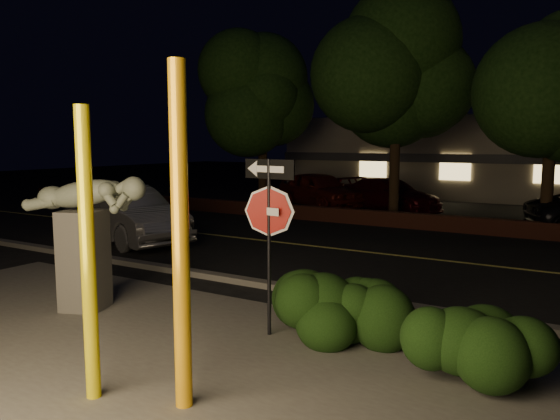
% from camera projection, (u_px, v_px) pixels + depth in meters
% --- Properties ---
extents(ground, '(90.00, 90.00, 0.00)m').
position_uv_depth(ground, '(438.00, 238.00, 15.72)').
color(ground, black).
rests_on(ground, ground).
extents(patio, '(14.00, 6.00, 0.02)m').
position_uv_depth(patio, '(183.00, 378.00, 6.39)').
color(patio, '#4C4944').
rests_on(patio, ground).
extents(road, '(80.00, 8.00, 0.01)m').
position_uv_depth(road, '(405.00, 257.00, 13.17)').
color(road, black).
rests_on(road, ground).
extents(lane_marking, '(80.00, 0.12, 0.00)m').
position_uv_depth(lane_marking, '(405.00, 256.00, 13.17)').
color(lane_marking, '#C8BD50').
rests_on(lane_marking, road).
extents(curb, '(80.00, 0.25, 0.12)m').
position_uv_depth(curb, '(330.00, 295.00, 9.69)').
color(curb, '#4C4944').
rests_on(curb, ground).
extents(brick_wall, '(40.00, 0.35, 0.50)m').
position_uv_depth(brick_wall, '(450.00, 224.00, 16.79)').
color(brick_wall, '#4F2319').
rests_on(brick_wall, ground).
extents(parking_lot, '(40.00, 12.00, 0.01)m').
position_uv_depth(parking_lot, '(486.00, 212.00, 21.65)').
color(parking_lot, black).
rests_on(parking_lot, ground).
extents(building, '(22.00, 10.20, 4.00)m').
position_uv_depth(building, '(519.00, 156.00, 28.18)').
color(building, '#73675C').
rests_on(building, ground).
extents(tree_far_a, '(4.60, 4.60, 7.43)m').
position_uv_depth(tree_far_a, '(262.00, 77.00, 21.72)').
color(tree_far_a, black).
rests_on(tree_far_a, ground).
extents(tree_far_b, '(5.20, 5.20, 8.41)m').
position_uv_depth(tree_far_b, '(398.00, 46.00, 18.96)').
color(tree_far_b, black).
rests_on(tree_far_b, ground).
extents(tree_far_c, '(4.80, 4.80, 7.84)m').
position_uv_depth(tree_far_c, '(556.00, 43.00, 16.10)').
color(tree_far_c, black).
rests_on(tree_far_c, ground).
extents(yellow_pole_left, '(0.16, 0.16, 3.14)m').
position_uv_depth(yellow_pole_left, '(88.00, 256.00, 5.72)').
color(yellow_pole_left, yellow).
rests_on(yellow_pole_left, ground).
extents(yellow_pole_right, '(0.18, 0.18, 3.57)m').
position_uv_depth(yellow_pole_right, '(181.00, 239.00, 5.50)').
color(yellow_pole_right, '#FCAE14').
rests_on(yellow_pole_right, ground).
extents(signpost, '(0.85, 0.14, 2.52)m').
position_uv_depth(signpost, '(269.00, 212.00, 7.59)').
color(signpost, black).
rests_on(signpost, ground).
extents(sculpture, '(2.03, 1.24, 2.22)m').
position_uv_depth(sculpture, '(85.00, 228.00, 8.86)').
color(sculpture, '#4C4944').
rests_on(sculpture, ground).
extents(hedge_center, '(2.24, 1.25, 1.11)m').
position_uv_depth(hedge_center, '(327.00, 302.00, 7.58)').
color(hedge_center, black).
rests_on(hedge_center, ground).
extents(hedge_right, '(2.01, 1.35, 1.21)m').
position_uv_depth(hedge_right, '(352.00, 295.00, 7.75)').
color(hedge_right, black).
rests_on(hedge_right, ground).
extents(hedge_far_right, '(1.83, 1.42, 1.12)m').
position_uv_depth(hedge_far_right, '(482.00, 338.00, 6.17)').
color(hedge_far_right, black).
rests_on(hedge_far_right, ground).
extents(silver_sedan, '(4.96, 2.90, 1.55)m').
position_uv_depth(silver_sedan, '(125.00, 214.00, 15.02)').
color(silver_sedan, '#A4A4A8').
rests_on(silver_sedan, ground).
extents(parked_car_red, '(4.73, 3.63, 1.50)m').
position_uv_depth(parked_car_red, '(319.00, 190.00, 23.04)').
color(parked_car_red, maroon).
rests_on(parked_car_red, ground).
extents(parked_car_darkred, '(4.82, 3.21, 1.30)m').
position_uv_depth(parked_car_darkred, '(390.00, 195.00, 21.81)').
color(parked_car_darkred, '#38060D').
rests_on(parked_car_darkred, ground).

